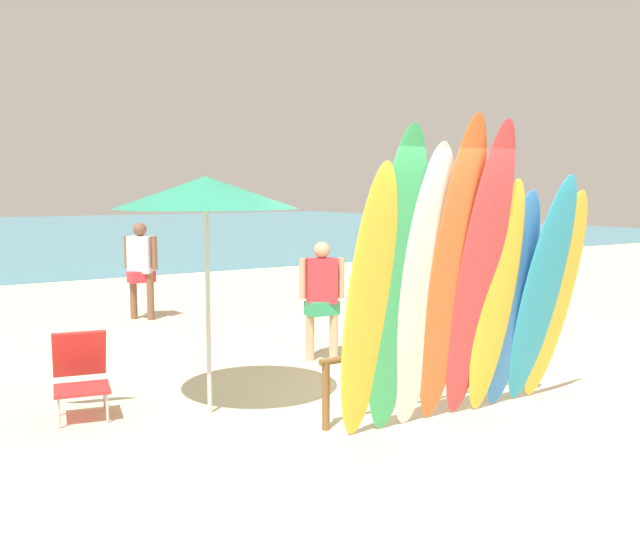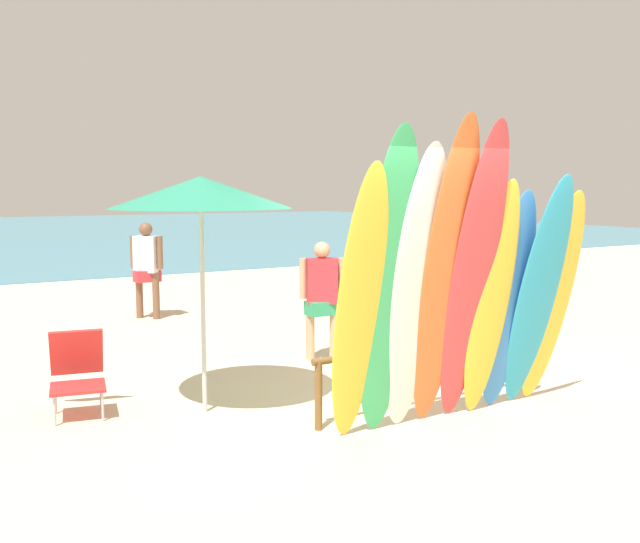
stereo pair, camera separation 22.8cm
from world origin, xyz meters
The scene contains 16 objects.
ground centered at (0.00, 14.00, 0.00)m, with size 60.00×60.00×0.00m, color beige.
surfboard_rack centered at (0.00, 0.00, 0.51)m, with size 2.68×0.07×0.66m.
surfboard_yellow_0 centered at (-1.14, -0.45, 1.19)m, with size 0.48×0.07×2.42m, color yellow.
surfboard_green_1 centered at (-0.86, -0.47, 1.35)m, with size 0.52×0.06×2.72m, color #38B266.
surfboard_white_2 centered at (-0.56, -0.47, 1.28)m, with size 0.55×0.07×2.59m, color white.
surfboard_orange_3 centered at (-0.28, -0.52, 1.40)m, with size 0.51×0.06×2.85m, color orange.
surfboard_red_4 centered at (0.01, -0.56, 1.38)m, with size 0.49×0.07×2.82m, color #D13D42.
surfboard_yellow_5 centered at (0.29, -0.51, 1.13)m, with size 0.47×0.08×2.29m, color yellow.
surfboard_blue_6 centered at (0.57, -0.45, 1.08)m, with size 0.51×0.07×2.18m, color #337AD1.
surfboard_teal_7 centered at (0.87, -0.55, 1.15)m, with size 0.51×0.07×2.36m, color #289EC6.
surfboard_yellow_8 centered at (1.13, -0.50, 1.08)m, with size 0.57×0.06×2.20m, color yellow.
beachgoer_by_water centered at (-1.00, 6.15, 0.92)m, with size 0.43×0.48×1.60m.
beachgoer_near_rack centered at (0.06, 2.21, 0.87)m, with size 0.53×0.33×1.50m.
beachgoer_photographing centered at (1.87, 2.17, 0.90)m, with size 0.58×0.27×1.56m.
beach_chair_red centered at (-3.04, 1.63, 0.42)m, with size 0.63×0.81×0.80m.
beach_umbrella centered at (-1.98, 1.00, 2.12)m, with size 1.72×1.72×2.28m.
Camera 1 is at (-4.54, -5.16, 2.16)m, focal length 39.37 mm.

